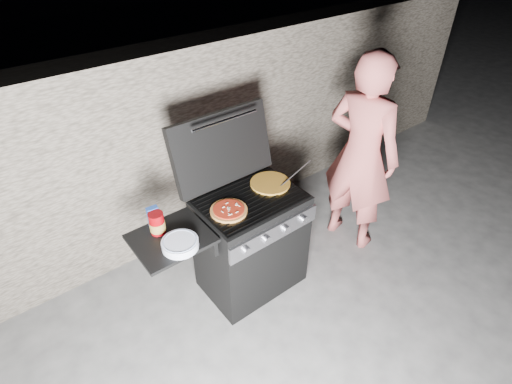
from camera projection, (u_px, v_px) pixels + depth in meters
ground at (252, 280)px, 3.52m from camera, size 50.00×50.00×0.00m
stone_wall at (181, 145)px, 3.65m from camera, size 8.00×0.35×1.80m
gas_grill at (226, 257)px, 3.13m from camera, size 1.34×0.79×0.91m
pizza_topped at (229, 210)px, 2.85m from camera, size 0.33×0.33×0.03m
pizza_plain at (270, 183)px, 3.13m from camera, size 0.32×0.32×0.02m
sauce_jar at (157, 223)px, 2.65m from camera, size 0.13×0.13×0.16m
blue_carton at (154, 217)px, 2.69m from camera, size 0.08×0.05×0.16m
plate_stack at (180, 244)px, 2.56m from camera, size 0.30×0.30×0.05m
person at (361, 155)px, 3.46m from camera, size 0.57×0.75×1.84m
tongs at (296, 174)px, 3.18m from camera, size 0.38×0.07×0.08m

